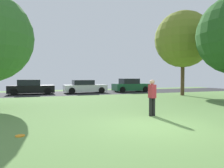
{
  "coord_description": "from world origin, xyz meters",
  "views": [
    {
      "loc": [
        -3.93,
        -6.26,
        1.71
      ],
      "look_at": [
        0.0,
        4.29,
        1.33
      ],
      "focal_mm": 33.66,
      "sensor_mm": 36.0,
      "label": 1
    }
  ],
  "objects_px": {
    "oak_tree_center": "(183,39)",
    "frisbee_disc": "(20,136)",
    "parked_car_black": "(31,88)",
    "parked_car_green": "(130,86)",
    "parked_car_white": "(85,87)",
    "person_bystander": "(152,96)"
  },
  "relations": [
    {
      "from": "oak_tree_center",
      "to": "parked_car_white",
      "type": "xyz_separation_m",
      "value": [
        -7.88,
        5.95,
        -4.54
      ]
    },
    {
      "from": "frisbee_disc",
      "to": "parked_car_green",
      "type": "distance_m",
      "value": 18.82
    },
    {
      "from": "oak_tree_center",
      "to": "person_bystander",
      "type": "relative_size",
      "value": 4.87
    },
    {
      "from": "oak_tree_center",
      "to": "parked_car_black",
      "type": "height_order",
      "value": "oak_tree_center"
    },
    {
      "from": "person_bystander",
      "to": "frisbee_disc",
      "type": "relative_size",
      "value": 5.91
    },
    {
      "from": "parked_car_black",
      "to": "parked_car_green",
      "type": "distance_m",
      "value": 10.73
    },
    {
      "from": "person_bystander",
      "to": "parked_car_white",
      "type": "height_order",
      "value": "person_bystander"
    },
    {
      "from": "person_bystander",
      "to": "parked_car_black",
      "type": "bearing_deg",
      "value": 16.18
    },
    {
      "from": "person_bystander",
      "to": "parked_car_green",
      "type": "relative_size",
      "value": 0.39
    },
    {
      "from": "frisbee_disc",
      "to": "parked_car_white",
      "type": "relative_size",
      "value": 0.06
    },
    {
      "from": "parked_car_black",
      "to": "parked_car_green",
      "type": "relative_size",
      "value": 1.06
    },
    {
      "from": "oak_tree_center",
      "to": "parked_car_black",
      "type": "xyz_separation_m",
      "value": [
        -13.24,
        6.22,
        -4.51
      ]
    },
    {
      "from": "parked_car_black",
      "to": "parked_car_green",
      "type": "bearing_deg",
      "value": -1.37
    },
    {
      "from": "parked_car_white",
      "to": "parked_car_green",
      "type": "bearing_deg",
      "value": 0.11
    },
    {
      "from": "parked_car_green",
      "to": "person_bystander",
      "type": "bearing_deg",
      "value": -111.82
    },
    {
      "from": "parked_car_black",
      "to": "oak_tree_center",
      "type": "bearing_deg",
      "value": -25.15
    },
    {
      "from": "oak_tree_center",
      "to": "frisbee_disc",
      "type": "distance_m",
      "value": 17.13
    },
    {
      "from": "person_bystander",
      "to": "parked_car_white",
      "type": "relative_size",
      "value": 0.36
    },
    {
      "from": "frisbee_disc",
      "to": "parked_car_green",
      "type": "height_order",
      "value": "parked_car_green"
    },
    {
      "from": "person_bystander",
      "to": "parked_car_black",
      "type": "height_order",
      "value": "person_bystander"
    },
    {
      "from": "parked_car_black",
      "to": "parked_car_green",
      "type": "xyz_separation_m",
      "value": [
        10.72,
        -0.26,
        0.03
      ]
    },
    {
      "from": "oak_tree_center",
      "to": "person_bystander",
      "type": "distance_m",
      "value": 12.18
    }
  ]
}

